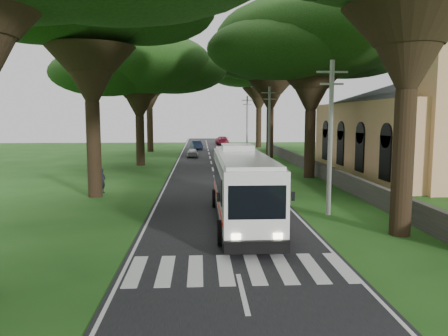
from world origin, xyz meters
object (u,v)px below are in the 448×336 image
object	(u,v)px
pole_far	(247,123)
distant_car_c	(222,140)
church	(416,119)
pedestrian	(102,181)
pole_near	(330,135)
distant_car_a	(192,152)
coach_bus	(242,186)
distant_car_b	(196,145)
pole_mid	(269,126)

from	to	relation	value
pole_far	distant_car_c	distance (m)	16.93
church	pedestrian	distance (m)	27.29
church	pedestrian	size ratio (longest dim) A/B	14.28
pole_near	distant_car_a	size ratio (longest dim) A/B	2.30
church	pole_far	size ratio (longest dim) A/B	3.00
coach_bus	distant_car_c	distance (m)	57.75
pole_near	distant_car_b	xyz separation A→B (m)	(-7.29, 45.23, -3.49)
church	distant_car_b	xyz separation A→B (m)	(-19.66, 29.69, -4.22)
distant_car_b	pedestrian	distance (m)	38.44
distant_car_b	distant_car_a	bearing A→B (deg)	-101.54
coach_bus	pedestrian	world-z (taller)	coach_bus
coach_bus	distant_car_b	distance (m)	46.67
pole_mid	pole_near	bearing A→B (deg)	-90.00
pole_near	distant_car_a	world-z (taller)	pole_near
pole_near	distant_car_c	size ratio (longest dim) A/B	1.54
pole_far	pedestrian	bearing A→B (deg)	-112.14
pole_mid	distant_car_b	bearing A→B (deg)	106.12
distant_car_b	pedestrian	world-z (taller)	pedestrian
church	distant_car_c	distance (m)	43.72
pole_mid	pedestrian	world-z (taller)	pole_mid
distant_car_c	pole_far	bearing A→B (deg)	97.30
distant_car_a	pedestrian	size ratio (longest dim) A/B	2.07
pole_near	distant_car_c	distance (m)	56.53
coach_bus	pole_mid	bearing A→B (deg)	77.64
pole_far	pole_near	bearing A→B (deg)	-90.00
pole_near	distant_car_b	distance (m)	45.95
pedestrian	coach_bus	bearing A→B (deg)	-118.54
pole_far	distant_car_a	bearing A→B (deg)	-135.83
coach_bus	pedestrian	distance (m)	12.23
pole_far	pole_mid	bearing A→B (deg)	-90.00
distant_car_a	coach_bus	bearing A→B (deg)	95.04
pole_mid	distant_car_a	bearing A→B (deg)	121.56
coach_bus	distant_car_b	world-z (taller)	coach_bus
pole_near	pole_far	distance (m)	40.00
pole_mid	pole_far	bearing A→B (deg)	90.00
pole_far	distant_car_c	world-z (taller)	pole_far
pole_mid	distant_car_a	distance (m)	15.12
distant_car_a	pole_mid	bearing A→B (deg)	121.55
pedestrian	church	bearing A→B (deg)	-55.70
church	distant_car_c	bearing A→B (deg)	110.34
pole_near	pole_mid	bearing A→B (deg)	90.00
pole_far	distant_car_a	xyz separation A→B (m)	(-7.69, -7.47, -3.56)
coach_bus	pole_far	bearing A→B (deg)	83.57
distant_car_b	pole_far	bearing A→B (deg)	-45.40
pole_near	pedestrian	bearing A→B (deg)	151.38
distant_car_c	distant_car_b	bearing A→B (deg)	65.55
coach_bus	pole_near	bearing A→B (deg)	16.04
pole_mid	distant_car_c	xyz separation A→B (m)	(-2.77, 36.36, -3.40)
distant_car_a	distant_car_b	bearing A→B (deg)	-91.81
church	pole_mid	size ratio (longest dim) A/B	3.00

